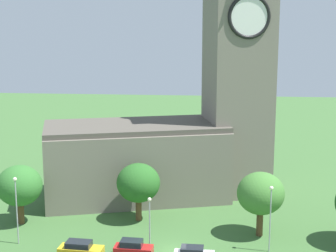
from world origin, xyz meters
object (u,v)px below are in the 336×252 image
object	(u,v)px
church	(184,116)
tree_riverside_east	(261,194)
car_yellow	(80,249)
tree_riverside_west	(138,183)
streetlamp_west_end	(16,200)
car_red	(133,248)
streetlamp_central	(271,209)
tree_churchyard	(19,186)
streetlamp_west_mid	(150,214)

from	to	relation	value
church	tree_riverside_east	size ratio (longest dim) A/B	4.77
church	car_yellow	distance (m)	26.12
tree_riverside_west	tree_riverside_east	bearing A→B (deg)	-13.53
church	car_yellow	bearing A→B (deg)	-113.96
church	streetlamp_west_end	distance (m)	26.65
car_red	streetlamp_central	distance (m)	15.42
tree_churchyard	car_yellow	bearing A→B (deg)	-42.26
car_red	tree_riverside_west	distance (m)	11.40
car_yellow	streetlamp_central	world-z (taller)	streetlamp_central
tree_riverside_west	tree_riverside_east	xyz separation A→B (m)	(14.80, -3.56, 0.26)
church	tree_riverside_east	distance (m)	18.40
car_yellow	car_red	distance (m)	5.63
streetlamp_west_end	streetlamp_west_mid	bearing A→B (deg)	-0.17
car_red	streetlamp_west_mid	bearing A→B (deg)	55.73
church	streetlamp_west_mid	xyz separation A→B (m)	(-2.55, -19.06, -7.44)
car_red	tree_riverside_west	world-z (taller)	tree_riverside_west
tree_riverside_east	streetlamp_west_mid	bearing A→B (deg)	-158.52
streetlamp_west_mid	streetlamp_central	distance (m)	13.15
car_red	tree_riverside_east	distance (m)	16.16
car_yellow	tree_churchyard	size ratio (longest dim) A/B	0.66
tree_riverside_east	streetlamp_central	bearing A→B (deg)	-80.45
church	car_red	size ratio (longest dim) A/B	8.66
car_yellow	tree_churchyard	world-z (taller)	tree_churchyard
streetlamp_west_mid	tree_riverside_west	world-z (taller)	tree_riverside_west
streetlamp_west_end	streetlamp_central	world-z (taller)	streetlamp_west_end
streetlamp_central	tree_riverside_west	world-z (taller)	streetlamp_central
car_red	tree_riverside_east	size ratio (longest dim) A/B	0.55
tree_churchyard	tree_riverside_east	world-z (taller)	tree_riverside_east
tree_churchyard	tree_riverside_east	bearing A→B (deg)	-2.24
tree_churchyard	streetlamp_west_mid	bearing A→B (deg)	-19.70
church	streetlamp_west_end	size ratio (longest dim) A/B	4.66
streetlamp_central	tree_riverside_east	bearing A→B (deg)	99.55
car_yellow	car_red	bearing A→B (deg)	5.12
streetlamp_west_mid	tree_riverside_west	bearing A→B (deg)	106.11
church	tree_riverside_east	xyz separation A→B (m)	(9.82, -14.19, -6.38)
car_yellow	streetlamp_west_end	distance (m)	9.36
streetlamp_west_end	tree_riverside_west	size ratio (longest dim) A/B	1.06
church	car_red	bearing A→B (deg)	-100.85
car_red	tree_riverside_east	bearing A→B (deg)	27.10
streetlamp_west_mid	tree_riverside_east	distance (m)	13.33
tree_churchyard	tree_riverside_east	xyz separation A→B (m)	(29.15, -1.14, 0.25)
streetlamp_west_mid	tree_riverside_west	xyz separation A→B (m)	(-2.43, 8.43, 0.80)
streetlamp_west_end	streetlamp_west_mid	distance (m)	15.04
car_red	streetlamp_west_mid	size ratio (longest dim) A/B	0.71
church	tree_riverside_west	xyz separation A→B (m)	(-4.98, -10.63, -6.64)
car_red	tree_churchyard	distance (m)	17.77
car_yellow	tree_churchyard	bearing A→B (deg)	137.74
tree_riverside_east	car_yellow	bearing A→B (deg)	-158.68
car_yellow	church	bearing A→B (deg)	66.04
church	streetlamp_west_mid	world-z (taller)	church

